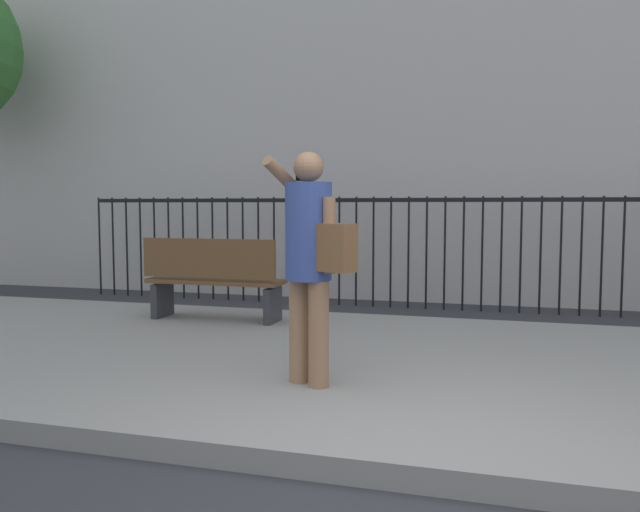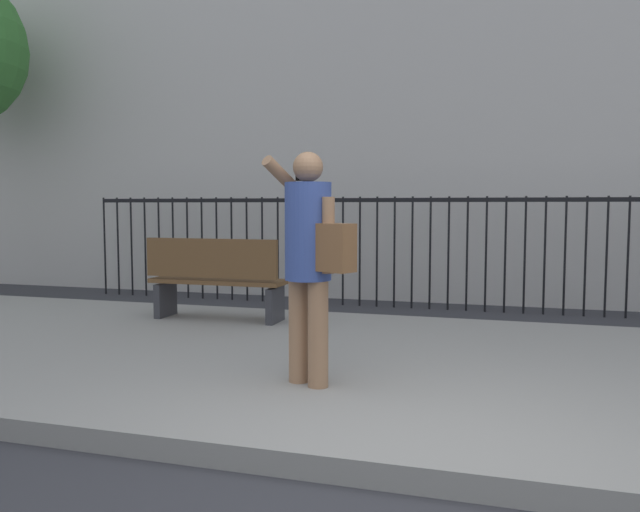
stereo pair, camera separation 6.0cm
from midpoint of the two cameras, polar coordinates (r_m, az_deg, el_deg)
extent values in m
plane|color=#333338|center=(3.50, 8.63, -20.44)|extent=(60.00, 60.00, 0.00)
cube|color=gray|center=(5.54, 11.95, -10.18)|extent=(28.00, 4.40, 0.15)
cube|color=black|center=(9.05, 14.12, 4.91)|extent=(12.00, 0.04, 0.06)
cylinder|color=black|center=(11.12, -18.59, 0.85)|extent=(0.03, 0.03, 1.60)
cylinder|color=black|center=(10.97, -17.50, 0.83)|extent=(0.03, 0.03, 1.60)
cylinder|color=black|center=(10.83, -16.38, 0.81)|extent=(0.03, 0.03, 1.60)
cylinder|color=black|center=(10.69, -15.24, 0.79)|extent=(0.03, 0.03, 1.60)
cylinder|color=black|center=(10.56, -14.06, 0.77)|extent=(0.03, 0.03, 1.60)
cylinder|color=black|center=(10.43, -12.86, 0.75)|extent=(0.03, 0.03, 1.60)
cylinder|color=black|center=(10.31, -11.63, 0.72)|extent=(0.03, 0.03, 1.60)
cylinder|color=black|center=(10.19, -10.36, 0.70)|extent=(0.03, 0.03, 1.60)
cylinder|color=black|center=(10.07, -9.07, 0.67)|extent=(0.03, 0.03, 1.60)
cylinder|color=black|center=(9.96, -7.75, 0.64)|extent=(0.03, 0.03, 1.60)
cylinder|color=black|center=(9.86, -6.40, 0.62)|extent=(0.03, 0.03, 1.60)
cylinder|color=black|center=(9.76, -5.02, 0.59)|extent=(0.03, 0.03, 1.60)
cylinder|color=black|center=(9.67, -3.62, 0.56)|extent=(0.03, 0.03, 1.60)
cylinder|color=black|center=(9.59, -2.19, 0.53)|extent=(0.03, 0.03, 1.60)
cylinder|color=black|center=(9.51, -0.73, 0.50)|extent=(0.03, 0.03, 1.60)
cylinder|color=black|center=(9.43, 0.74, 0.47)|extent=(0.03, 0.03, 1.60)
cylinder|color=black|center=(9.37, 2.25, 0.43)|extent=(0.03, 0.03, 1.60)
cylinder|color=black|center=(9.30, 3.77, 0.40)|extent=(0.03, 0.03, 1.60)
cylinder|color=black|center=(9.25, 5.31, 0.37)|extent=(0.03, 0.03, 1.60)
cylinder|color=black|center=(9.20, 6.87, 0.33)|extent=(0.03, 0.03, 1.60)
cylinder|color=black|center=(9.16, 8.44, 0.30)|extent=(0.03, 0.03, 1.60)
cylinder|color=black|center=(9.13, 10.02, 0.26)|extent=(0.03, 0.03, 1.60)
cylinder|color=black|center=(9.10, 11.62, 0.22)|extent=(0.03, 0.03, 1.60)
cylinder|color=black|center=(9.08, 13.22, 0.19)|extent=(0.03, 0.03, 1.60)
cylinder|color=black|center=(9.07, 14.83, 0.15)|extent=(0.03, 0.03, 1.60)
cylinder|color=black|center=(9.07, 16.44, 0.11)|extent=(0.03, 0.03, 1.60)
cylinder|color=black|center=(9.07, 18.06, 0.08)|extent=(0.03, 0.03, 1.60)
cylinder|color=black|center=(9.08, 19.67, 0.04)|extent=(0.03, 0.03, 1.60)
cylinder|color=black|center=(9.09, 21.28, 0.00)|extent=(0.03, 0.03, 1.60)
cylinder|color=black|center=(9.12, 22.87, -0.04)|extent=(0.03, 0.03, 1.60)
cylinder|color=black|center=(9.15, 24.46, -0.07)|extent=(0.03, 0.03, 1.60)
cylinder|color=black|center=(9.19, 26.04, -0.11)|extent=(0.03, 0.03, 1.60)
cylinder|color=#936B4C|center=(4.79, -1.57, -6.69)|extent=(0.15, 0.15, 0.78)
cylinder|color=#936B4C|center=(4.66, 0.20, -7.02)|extent=(0.15, 0.15, 0.78)
cylinder|color=#33478C|center=(4.63, -0.71, 2.22)|extent=(0.46, 0.46, 0.71)
sphere|color=#936B4C|center=(4.64, -0.71, 7.99)|extent=(0.22, 0.22, 0.22)
cylinder|color=#936B4C|center=(4.77, -2.45, 6.58)|extent=(0.30, 0.48, 0.38)
cylinder|color=#936B4C|center=(4.50, 1.13, 1.87)|extent=(0.09, 0.09, 0.54)
cube|color=black|center=(4.78, -1.52, 7.64)|extent=(0.07, 0.04, 0.15)
cube|color=brown|center=(4.46, 1.70, 0.76)|extent=(0.32, 0.27, 0.34)
cube|color=brown|center=(7.46, -8.85, -2.22)|extent=(1.60, 0.45, 0.05)
cube|color=brown|center=(7.26, -9.55, -0.19)|extent=(1.60, 0.06, 0.44)
cube|color=#333338|center=(7.82, -13.47, -3.82)|extent=(0.08, 0.41, 0.40)
cube|color=#333338|center=(7.23, -3.80, -4.40)|extent=(0.08, 0.41, 0.40)
camera|label=1|loc=(0.03, -89.65, 0.03)|focal=35.70mm
camera|label=2|loc=(0.03, 90.35, -0.03)|focal=35.70mm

